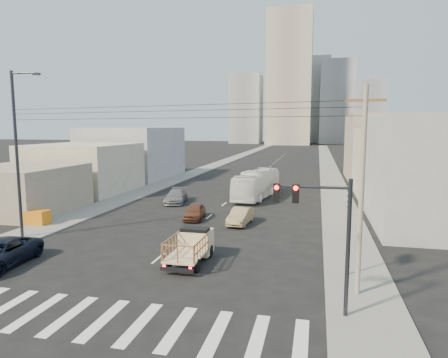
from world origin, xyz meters
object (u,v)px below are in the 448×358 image
at_px(sedan_brown, 195,212).
at_px(streetlamp_left, 18,150).
at_px(traffic_signal, 323,223).
at_px(crate_stack, 37,217).
at_px(city_bus, 257,184).
at_px(sedan_tan, 241,216).
at_px(green_sign, 349,209).
at_px(flatbed_pickup, 191,244).
at_px(sedan_grey, 176,196).
at_px(utility_pole, 362,190).

relative_size(sedan_brown, streetlamp_left, 0.33).
distance_m(traffic_signal, crate_stack, 25.56).
relative_size(city_bus, sedan_tan, 2.75).
bearing_deg(sedan_brown, crate_stack, -163.92).
bearing_deg(green_sign, flatbed_pickup, 178.11).
xyz_separation_m(flatbed_pickup, city_bus, (0.57, 22.98, 0.48)).
bearing_deg(sedan_grey, streetlamp_left, -122.06).
bearing_deg(city_bus, sedan_tan, -80.21).
bearing_deg(streetlamp_left, utility_pole, -12.32).
height_order(green_sign, streetlamp_left, streetlamp_left).
xyz_separation_m(city_bus, green_sign, (8.40, -23.28, 2.17)).
bearing_deg(streetlamp_left, green_sign, -6.32).
xyz_separation_m(traffic_signal, utility_pole, (1.73, 2.51, 1.11)).
distance_m(flatbed_pickup, streetlamp_left, 14.77).
xyz_separation_m(green_sign, crate_stack, (-24.16, 6.09, -3.05)).
xyz_separation_m(sedan_tan, sedan_grey, (-8.52, 7.67, 0.04)).
distance_m(sedan_tan, crate_stack, 16.87).
distance_m(city_bus, sedan_brown, 12.64).
bearing_deg(utility_pole, sedan_brown, 132.26).
relative_size(sedan_brown, utility_pole, 0.39).
bearing_deg(green_sign, crate_stack, 165.85).
distance_m(traffic_signal, green_sign, 5.21).
distance_m(flatbed_pickup, utility_pole, 10.54).
distance_m(sedan_grey, crate_stack, 14.28).
relative_size(flatbed_pickup, sedan_grey, 0.90).
bearing_deg(crate_stack, traffic_signal, -25.99).
distance_m(sedan_tan, traffic_signal, 17.03).
xyz_separation_m(city_bus, sedan_tan, (0.55, -12.89, -0.90)).
height_order(traffic_signal, green_sign, traffic_signal).
distance_m(city_bus, sedan_tan, 12.94).
height_order(sedan_grey, crate_stack, sedan_grey).
distance_m(sedan_brown, sedan_tan, 4.38).
xyz_separation_m(city_bus, sedan_brown, (-3.75, -12.04, -0.91)).
bearing_deg(city_bus, sedan_brown, -99.95).
bearing_deg(crate_stack, flatbed_pickup, -20.88).
xyz_separation_m(sedan_grey, green_sign, (16.37, -18.06, 3.03)).
xyz_separation_m(city_bus, sedan_grey, (-7.97, -5.22, -0.86)).
bearing_deg(utility_pole, sedan_grey, 129.11).
bearing_deg(sedan_brown, green_sign, -49.89).
bearing_deg(traffic_signal, sedan_tan, 112.76).
distance_m(green_sign, utility_pole, 2.91).
distance_m(city_bus, traffic_signal, 29.25).
distance_m(flatbed_pickup, sedan_tan, 10.16).
bearing_deg(flatbed_pickup, green_sign, -1.89).
bearing_deg(city_bus, crate_stack, -125.18).
bearing_deg(traffic_signal, crate_stack, 154.01).
distance_m(flatbed_pickup, traffic_signal, 9.72).
bearing_deg(streetlamp_left, traffic_signal, -19.53).
xyz_separation_m(traffic_signal, green_sign, (1.39, 5.01, -0.34)).
bearing_deg(traffic_signal, sedan_grey, 123.01).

